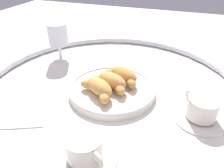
# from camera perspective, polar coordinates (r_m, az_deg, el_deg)

# --- Properties ---
(ground_plane) EXTENTS (2.20, 2.20, 0.00)m
(ground_plane) POSITION_cam_1_polar(r_m,az_deg,el_deg) (0.66, -0.08, -1.41)
(ground_plane) COLOR silver
(table_chrome_rim) EXTENTS (0.82, 0.82, 0.02)m
(table_chrome_rim) POSITION_cam_1_polar(r_m,az_deg,el_deg) (0.65, -0.08, -0.54)
(table_chrome_rim) COLOR silver
(table_chrome_rim) RESTS_ON ground_plane
(pastry_plate) EXTENTS (0.26, 0.26, 0.02)m
(pastry_plate) POSITION_cam_1_polar(r_m,az_deg,el_deg) (0.64, 0.00, -1.37)
(pastry_plate) COLOR silver
(pastry_plate) RESTS_ON ground_plane
(croissant_large) EXTENTS (0.12, 0.10, 0.04)m
(croissant_large) POSITION_cam_1_polar(r_m,az_deg,el_deg) (0.65, 2.93, 2.40)
(croissant_large) COLOR #CC893D
(croissant_large) RESTS_ON pastry_plate
(croissant_small) EXTENTS (0.13, 0.10, 0.04)m
(croissant_small) POSITION_cam_1_polar(r_m,az_deg,el_deg) (0.62, -0.20, 0.78)
(croissant_small) COLOR #D6994C
(croissant_small) RESTS_ON pastry_plate
(croissant_extra) EXTENTS (0.12, 0.11, 0.04)m
(croissant_extra) POSITION_cam_1_polar(r_m,az_deg,el_deg) (0.59, -3.68, -0.99)
(croissant_extra) COLOR #D6994C
(croissant_extra) RESTS_ON pastry_plate
(coffee_cup_near) EXTENTS (0.14, 0.14, 0.06)m
(coffee_cup_near) POSITION_cam_1_polar(r_m,az_deg,el_deg) (0.58, 23.00, -6.54)
(coffee_cup_near) COLOR silver
(coffee_cup_near) RESTS_ON ground_plane
(coffee_cup_far) EXTENTS (0.14, 0.14, 0.06)m
(coffee_cup_far) POSITION_cam_1_polar(r_m,az_deg,el_deg) (0.45, -7.36, -17.17)
(coffee_cup_far) COLOR silver
(coffee_cup_far) RESTS_ON ground_plane
(juice_glass_left) EXTENTS (0.08, 0.08, 0.14)m
(juice_glass_left) POSITION_cam_1_polar(r_m,az_deg,el_deg) (0.85, -14.44, 12.58)
(juice_glass_left) COLOR white
(juice_glass_left) RESTS_ON ground_plane
(folded_napkin) EXTENTS (0.15, 0.15, 0.01)m
(folded_napkin) POSITION_cam_1_polar(r_m,az_deg,el_deg) (0.61, -22.29, -7.32)
(folded_napkin) COLOR silver
(folded_napkin) RESTS_ON ground_plane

